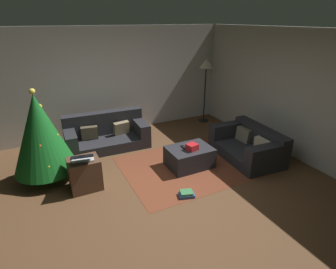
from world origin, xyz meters
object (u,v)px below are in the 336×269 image
at_px(tv_remote, 183,147).
at_px(corner_lamp, 206,69).
at_px(ottoman, 189,157).
at_px(couch_right, 250,145).
at_px(christmas_tree, 41,133).
at_px(gift_box, 192,147).
at_px(book_stack, 187,194).
at_px(side_table, 85,174).
at_px(couch_left, 106,134).
at_px(laptop, 82,158).

relative_size(tv_remote, corner_lamp, 0.09).
xyz_separation_m(ottoman, corner_lamp, (1.71, 2.07, 1.30)).
distance_m(couch_right, christmas_tree, 4.10).
relative_size(gift_box, book_stack, 0.68).
xyz_separation_m(ottoman, side_table, (-2.01, 0.15, 0.08)).
xyz_separation_m(couch_right, book_stack, (-1.91, -0.64, -0.22)).
distance_m(couch_right, tv_remote, 1.49).
bearing_deg(side_table, book_stack, -35.08).
bearing_deg(side_table, couch_left, 62.87).
bearing_deg(christmas_tree, tv_remote, -16.20).
distance_m(ottoman, gift_box, 0.28).
xyz_separation_m(couch_right, christmas_tree, (-3.92, 1.01, 0.64)).
bearing_deg(book_stack, christmas_tree, 140.52).
bearing_deg(book_stack, gift_box, 54.10).
bearing_deg(laptop, couch_left, 63.43).
height_order(ottoman, tv_remote, tv_remote).
bearing_deg(laptop, corner_lamp, 27.94).
xyz_separation_m(side_table, corner_lamp, (3.73, 1.93, 1.22)).
bearing_deg(corner_lamp, gift_box, -128.42).
height_order(side_table, laptop, laptop).
distance_m(tv_remote, corner_lamp, 2.92).
relative_size(christmas_tree, corner_lamp, 0.97).
distance_m(couch_right, side_table, 3.38).
bearing_deg(christmas_tree, couch_right, -14.51).
height_order(couch_left, gift_box, couch_left).
distance_m(couch_right, book_stack, 2.03).
height_order(couch_left, christmas_tree, christmas_tree).
bearing_deg(gift_box, christmas_tree, 161.22).
xyz_separation_m(couch_right, side_table, (-3.36, 0.38, 0.02)).
height_order(christmas_tree, laptop, christmas_tree).
relative_size(couch_left, corner_lamp, 1.06).
relative_size(laptop, book_stack, 1.47).
relative_size(gift_box, laptop, 0.46).
bearing_deg(couch_left, book_stack, 107.38).
xyz_separation_m(christmas_tree, corner_lamp, (4.29, 1.29, 0.59)).
height_order(ottoman, laptop, laptop).
xyz_separation_m(book_stack, corner_lamp, (2.28, 2.94, 1.45)).
xyz_separation_m(christmas_tree, laptop, (0.55, -0.69, -0.29)).
distance_m(couch_left, side_table, 1.70).
distance_m(tv_remote, laptop, 1.93).
distance_m(gift_box, tv_remote, 0.19).
distance_m(ottoman, laptop, 2.06).
bearing_deg(corner_lamp, ottoman, -129.58).
xyz_separation_m(christmas_tree, side_table, (0.56, -0.64, -0.63)).
xyz_separation_m(gift_box, christmas_tree, (-2.57, 0.87, 0.44)).
height_order(ottoman, christmas_tree, christmas_tree).
relative_size(side_table, book_stack, 1.92).
height_order(christmas_tree, book_stack, christmas_tree).
height_order(gift_box, laptop, laptop).
bearing_deg(corner_lamp, christmas_tree, -163.27).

